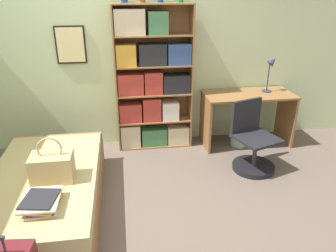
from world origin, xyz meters
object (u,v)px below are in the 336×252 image
(book_stack_on_bed, at_px, (41,202))
(desk, at_px, (247,109))
(bookcase, at_px, (151,84))
(waste_bin, at_px, (239,135))
(desk_chair, at_px, (252,149))
(bed, at_px, (46,192))
(desk_lamp, at_px, (271,67))
(handbag, at_px, (52,167))

(book_stack_on_bed, bearing_deg, desk, 35.33)
(bookcase, relative_size, waste_bin, 6.40)
(waste_bin, bearing_deg, desk_chair, -95.96)
(bed, bearing_deg, desk_lamp, 23.45)
(desk_chair, bearing_deg, waste_bin, 84.04)
(bookcase, xyz_separation_m, waste_bin, (1.19, -0.19, -0.73))
(desk_chair, bearing_deg, bed, -168.22)
(bed, bearing_deg, waste_bin, 24.71)
(bookcase, distance_m, desk, 1.35)
(bookcase, bearing_deg, bed, -132.57)
(desk, xyz_separation_m, waste_bin, (-0.10, -0.06, -0.36))
(book_stack_on_bed, bearing_deg, handbag, 86.94)
(bed, bearing_deg, handbag, -41.99)
(book_stack_on_bed, bearing_deg, desk_lamp, 33.02)
(bed, distance_m, desk, 2.73)
(handbag, bearing_deg, desk, 28.17)
(bed, relative_size, book_stack_on_bed, 5.14)
(book_stack_on_bed, relative_size, bookcase, 0.20)
(bed, relative_size, desk, 1.57)
(bookcase, xyz_separation_m, desk, (1.29, -0.13, -0.37))
(book_stack_on_bed, xyz_separation_m, desk, (2.36, 1.67, 0.06))
(bookcase, bearing_deg, book_stack_on_bed, -120.67)
(desk, xyz_separation_m, desk_chair, (-0.16, -0.66, -0.26))
(book_stack_on_bed, relative_size, desk_lamp, 0.75)
(handbag, distance_m, desk, 2.65)
(desk_lamp, xyz_separation_m, desk_chair, (-0.46, -0.72, -0.81))
(waste_bin, bearing_deg, handbag, -151.88)
(desk_lamp, bearing_deg, bookcase, 177.18)
(handbag, relative_size, desk, 0.36)
(desk_chair, distance_m, waste_bin, 0.62)
(handbag, height_order, desk_lamp, desk_lamp)
(book_stack_on_bed, height_order, desk, desk)
(bed, relative_size, handbag, 4.38)
(book_stack_on_bed, bearing_deg, bookcase, 59.33)
(book_stack_on_bed, height_order, desk_chair, desk_chair)
(desk, xyz_separation_m, desk_lamp, (0.30, 0.05, 0.55))
(bookcase, height_order, desk_chair, bookcase)
(desk, distance_m, desk_lamp, 0.63)
(handbag, relative_size, desk_lamp, 0.88)
(book_stack_on_bed, distance_m, desk_lamp, 3.23)
(bed, height_order, desk_chair, desk_chair)
(bookcase, bearing_deg, desk_lamp, -2.82)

